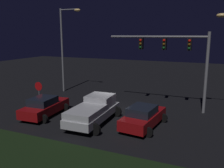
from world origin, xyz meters
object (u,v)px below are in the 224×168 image
at_px(street_lamp_left, 65,41).
at_px(stop_sign, 39,89).
at_px(traffic_signal_gantry, 176,52).
at_px(car_sedan_far, 143,117).
at_px(car_sedan, 45,107).
at_px(pickup_truck, 94,109).

distance_m(street_lamp_left, stop_sign, 7.22).
xyz_separation_m(traffic_signal_gantry, street_lamp_left, (-12.03, 1.93, 0.67)).
bearing_deg(car_sedan_far, stop_sign, 90.55).
xyz_separation_m(car_sedan, traffic_signal_gantry, (8.97, 5.72, 4.16)).
bearing_deg(street_lamp_left, stop_sign, -79.68).
relative_size(pickup_truck, traffic_signal_gantry, 0.66).
xyz_separation_m(traffic_signal_gantry, stop_sign, (-10.95, -3.98, -3.34)).
xyz_separation_m(pickup_truck, street_lamp_left, (-7.32, 7.36, 4.57)).
bearing_deg(traffic_signal_gantry, street_lamp_left, 170.90).
distance_m(car_sedan, car_sedan_far, 7.80).
xyz_separation_m(car_sedan, street_lamp_left, (-3.06, 7.65, 4.83)).
bearing_deg(stop_sign, traffic_signal_gantry, 19.96).
bearing_deg(car_sedan, traffic_signal_gantry, -61.32).
distance_m(car_sedan_far, traffic_signal_gantry, 6.55).
relative_size(car_sedan, car_sedan_far, 0.99).
bearing_deg(street_lamp_left, car_sedan_far, -32.30).
bearing_deg(stop_sign, car_sedan_far, -5.50).
distance_m(car_sedan_far, stop_sign, 9.83).
xyz_separation_m(car_sedan, car_sedan_far, (7.76, 0.81, 0.00)).
bearing_deg(street_lamp_left, pickup_truck, -45.17).
bearing_deg(pickup_truck, car_sedan, 92.24).
relative_size(pickup_truck, street_lamp_left, 0.61).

